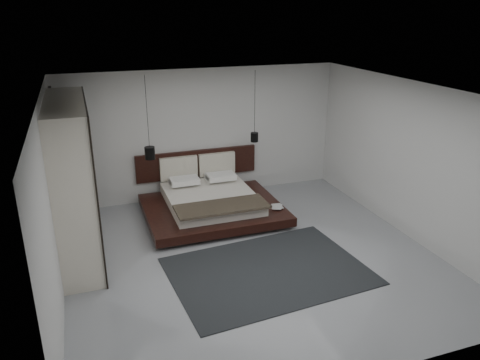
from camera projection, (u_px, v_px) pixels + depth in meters
name	position (u px, v px, depth m)	size (l,w,h in m)	color
floor	(252.00, 257.00, 7.94)	(6.00, 6.00, 0.00)	gray
ceiling	(253.00, 91.00, 6.96)	(6.00, 6.00, 0.00)	white
wall_back	(203.00, 134.00, 10.10)	(6.00, 6.00, 0.00)	silver
wall_front	(355.00, 275.00, 4.79)	(6.00, 6.00, 0.00)	silver
wall_left	(51.00, 204.00, 6.52)	(6.00, 6.00, 0.00)	silver
wall_right	(409.00, 160.00, 8.38)	(6.00, 6.00, 0.00)	silver
lattice_screen	(59.00, 160.00, 8.74)	(0.05, 0.90, 2.60)	black
bed	(211.00, 201.00, 9.48)	(2.67, 2.35, 1.06)	black
book_lower	(273.00, 207.00, 9.26)	(0.19, 0.26, 0.02)	#99724C
book_upper	(272.00, 207.00, 9.22)	(0.19, 0.26, 0.02)	#99724C
pendant_left	(150.00, 153.00, 9.15)	(0.20, 0.20, 1.63)	black
pendant_right	(254.00, 137.00, 9.78)	(0.16, 0.16, 1.48)	black
wardrobe	(74.00, 180.00, 7.65)	(0.63, 2.68, 2.63)	silver
rug	(268.00, 271.00, 7.49)	(3.06, 2.18, 0.01)	black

